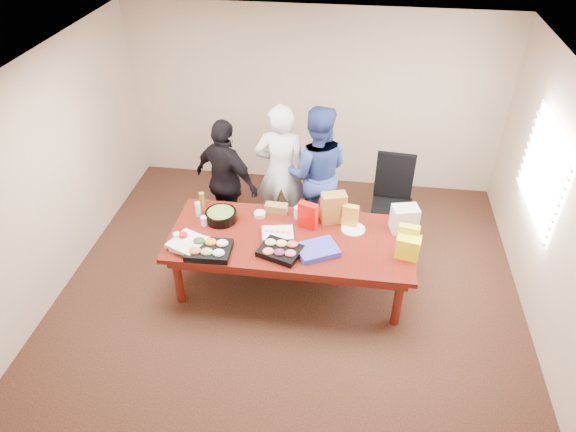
# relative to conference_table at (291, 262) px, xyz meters

# --- Properties ---
(floor) EXTENTS (5.50, 5.00, 0.02)m
(floor) POSITION_rel_conference_table_xyz_m (0.00, 0.00, -0.39)
(floor) COLOR #47301E
(floor) RESTS_ON ground
(ceiling) EXTENTS (5.50, 5.00, 0.02)m
(ceiling) POSITION_rel_conference_table_xyz_m (0.00, 0.00, 2.33)
(ceiling) COLOR white
(ceiling) RESTS_ON wall_back
(wall_back) EXTENTS (5.50, 0.04, 2.70)m
(wall_back) POSITION_rel_conference_table_xyz_m (0.00, 2.50, 0.98)
(wall_back) COLOR beige
(wall_back) RESTS_ON floor
(wall_front) EXTENTS (5.50, 0.04, 2.70)m
(wall_front) POSITION_rel_conference_table_xyz_m (0.00, -2.50, 0.98)
(wall_front) COLOR beige
(wall_front) RESTS_ON floor
(wall_left) EXTENTS (0.04, 5.00, 2.70)m
(wall_left) POSITION_rel_conference_table_xyz_m (-2.75, 0.00, 0.98)
(wall_left) COLOR beige
(wall_left) RESTS_ON floor
(wall_right) EXTENTS (0.04, 5.00, 2.70)m
(wall_right) POSITION_rel_conference_table_xyz_m (2.75, 0.00, 0.98)
(wall_right) COLOR beige
(wall_right) RESTS_ON floor
(window_panel) EXTENTS (0.03, 1.40, 1.10)m
(window_panel) POSITION_rel_conference_table_xyz_m (2.72, 0.60, 1.12)
(window_panel) COLOR white
(window_panel) RESTS_ON wall_right
(window_blinds) EXTENTS (0.04, 1.36, 1.00)m
(window_blinds) POSITION_rel_conference_table_xyz_m (2.68, 0.60, 1.12)
(window_blinds) COLOR beige
(window_blinds) RESTS_ON wall_right
(conference_table) EXTENTS (2.80, 1.20, 0.75)m
(conference_table) POSITION_rel_conference_table_xyz_m (0.00, 0.00, 0.00)
(conference_table) COLOR #4C1C0F
(conference_table) RESTS_ON floor
(office_chair) EXTENTS (0.64, 0.64, 1.17)m
(office_chair) POSITION_rel_conference_table_xyz_m (1.19, 1.04, 0.21)
(office_chair) COLOR black
(office_chair) RESTS_ON floor
(person_center) EXTENTS (0.73, 0.53, 1.88)m
(person_center) POSITION_rel_conference_table_xyz_m (-0.29, 1.11, 0.56)
(person_center) COLOR silver
(person_center) RESTS_ON floor
(person_right) EXTENTS (0.96, 0.78, 1.86)m
(person_right) POSITION_rel_conference_table_xyz_m (0.17, 1.16, 0.55)
(person_right) COLOR navy
(person_right) RESTS_ON floor
(person_left) EXTENTS (1.08, 0.85, 1.71)m
(person_left) POSITION_rel_conference_table_xyz_m (-0.97, 0.90, 0.48)
(person_left) COLOR black
(person_left) RESTS_ON floor
(veggie_tray) EXTENTS (0.50, 0.39, 0.07)m
(veggie_tray) POSITION_rel_conference_table_xyz_m (-0.86, -0.40, 0.41)
(veggie_tray) COLOR black
(veggie_tray) RESTS_ON conference_table
(fruit_tray) EXTENTS (0.53, 0.48, 0.07)m
(fruit_tray) POSITION_rel_conference_table_xyz_m (-0.08, -0.30, 0.41)
(fruit_tray) COLOR black
(fruit_tray) RESTS_ON conference_table
(sheet_cake) EXTENTS (0.40, 0.33, 0.06)m
(sheet_cake) POSITION_rel_conference_table_xyz_m (-0.15, -0.01, 0.41)
(sheet_cake) COLOR silver
(sheet_cake) RESTS_ON conference_table
(salad_bowl) EXTENTS (0.44, 0.44, 0.12)m
(salad_bowl) POSITION_rel_conference_table_xyz_m (-0.87, 0.21, 0.44)
(salad_bowl) COLOR black
(salad_bowl) RESTS_ON conference_table
(chip_bag_blue) EXTENTS (0.54, 0.50, 0.07)m
(chip_bag_blue) POSITION_rel_conference_table_xyz_m (0.32, -0.22, 0.41)
(chip_bag_blue) COLOR #353CBD
(chip_bag_blue) RESTS_ON conference_table
(chip_bag_red) EXTENTS (0.24, 0.16, 0.33)m
(chip_bag_red) POSITION_rel_conference_table_xyz_m (0.17, 0.22, 0.54)
(chip_bag_red) COLOR red
(chip_bag_red) RESTS_ON conference_table
(chip_bag_yellow) EXTENTS (0.23, 0.12, 0.33)m
(chip_bag_yellow) POSITION_rel_conference_table_xyz_m (1.30, -0.05, 0.54)
(chip_bag_yellow) COLOR yellow
(chip_bag_yellow) RESTS_ON conference_table
(chip_bag_orange) EXTENTS (0.19, 0.11, 0.28)m
(chip_bag_orange) POSITION_rel_conference_table_xyz_m (0.66, 0.32, 0.51)
(chip_bag_orange) COLOR gold
(chip_bag_orange) RESTS_ON conference_table
(mayo_jar) EXTENTS (0.10, 0.10, 0.15)m
(mayo_jar) POSITION_rel_conference_table_xyz_m (0.03, 0.38, 0.45)
(mayo_jar) COLOR silver
(mayo_jar) RESTS_ON conference_table
(mustard_bottle) EXTENTS (0.07, 0.07, 0.19)m
(mustard_bottle) POSITION_rel_conference_table_xyz_m (0.24, 0.38, 0.47)
(mustard_bottle) COLOR yellow
(mustard_bottle) RESTS_ON conference_table
(dressing_bottle) EXTENTS (0.08, 0.08, 0.21)m
(dressing_bottle) POSITION_rel_conference_table_xyz_m (-1.17, 0.44, 0.48)
(dressing_bottle) COLOR brown
(dressing_bottle) RESTS_ON conference_table
(ranch_bottle) EXTENTS (0.08, 0.08, 0.19)m
(ranch_bottle) POSITION_rel_conference_table_xyz_m (-1.17, 0.27, 0.47)
(ranch_bottle) COLOR white
(ranch_bottle) RESTS_ON conference_table
(banana_bunch) EXTENTS (0.28, 0.19, 0.09)m
(banana_bunch) POSITION_rel_conference_table_xyz_m (0.50, 0.41, 0.42)
(banana_bunch) COLOR yellow
(banana_bunch) RESTS_ON conference_table
(bread_loaf) EXTENTS (0.28, 0.13, 0.11)m
(bread_loaf) POSITION_rel_conference_table_xyz_m (-0.25, 0.47, 0.43)
(bread_loaf) COLOR #91643D
(bread_loaf) RESTS_ON conference_table
(kraft_bag) EXTENTS (0.32, 0.24, 0.38)m
(kraft_bag) POSITION_rel_conference_table_xyz_m (0.45, 0.39, 0.56)
(kraft_bag) COLOR #9A6326
(kraft_bag) RESTS_ON conference_table
(red_cup) EXTENTS (0.11, 0.11, 0.12)m
(red_cup) POSITION_rel_conference_table_xyz_m (-1.19, -0.26, 0.44)
(red_cup) COLOR #B90B11
(red_cup) RESTS_ON conference_table
(clear_cup_a) EXTENTS (0.10, 0.10, 0.12)m
(clear_cup_a) POSITION_rel_conference_table_xyz_m (-1.26, -0.26, 0.43)
(clear_cup_a) COLOR white
(clear_cup_a) RESTS_ON conference_table
(clear_cup_b) EXTENTS (0.09, 0.09, 0.12)m
(clear_cup_b) POSITION_rel_conference_table_xyz_m (-1.05, 0.09, 0.43)
(clear_cup_b) COLOR white
(clear_cup_b) RESTS_ON conference_table
(pizza_box_lower) EXTENTS (0.42, 0.42, 0.04)m
(pizza_box_lower) POSITION_rel_conference_table_xyz_m (-1.10, -0.32, 0.40)
(pizza_box_lower) COLOR silver
(pizza_box_lower) RESTS_ON conference_table
(pizza_box_upper) EXTENTS (0.47, 0.47, 0.04)m
(pizza_box_upper) POSITION_rel_conference_table_xyz_m (-1.12, -0.34, 0.44)
(pizza_box_upper) COLOR white
(pizza_box_upper) RESTS_ON pizza_box_lower
(plate_a) EXTENTS (0.35, 0.35, 0.02)m
(plate_a) POSITION_rel_conference_table_xyz_m (0.70, 0.24, 0.38)
(plate_a) COLOR white
(plate_a) RESTS_ON conference_table
(plate_b) EXTENTS (0.23, 0.23, 0.01)m
(plate_b) POSITION_rel_conference_table_xyz_m (0.62, 0.42, 0.38)
(plate_b) COLOR white
(plate_b) RESTS_ON conference_table
(dip_bowl_a) EXTENTS (0.17, 0.17, 0.06)m
(dip_bowl_a) POSITION_rel_conference_table_xyz_m (0.12, 0.30, 0.40)
(dip_bowl_a) COLOR white
(dip_bowl_a) RESTS_ON conference_table
(dip_bowl_b) EXTENTS (0.18, 0.18, 0.06)m
(dip_bowl_b) POSITION_rel_conference_table_xyz_m (-0.43, 0.35, 0.40)
(dip_bowl_b) COLOR beige
(dip_bowl_b) RESTS_ON conference_table
(grocery_bag_white) EXTENTS (0.33, 0.27, 0.31)m
(grocery_bag_white) POSITION_rel_conference_table_xyz_m (1.28, 0.32, 0.53)
(grocery_bag_white) COLOR silver
(grocery_bag_white) RESTS_ON conference_table
(grocery_bag_yellow) EXTENTS (0.28, 0.22, 0.25)m
(grocery_bag_yellow) POSITION_rel_conference_table_xyz_m (1.30, -0.15, 0.50)
(grocery_bag_yellow) COLOR #FEFE13
(grocery_bag_yellow) RESTS_ON conference_table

